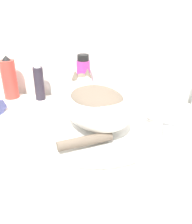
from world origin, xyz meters
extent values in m
cube|color=silver|center=(0.00, 0.68, 1.20)|extent=(8.00, 0.05, 2.40)
cube|color=white|center=(0.00, 0.31, 0.44)|extent=(1.19, 0.63, 0.87)
cylinder|color=silver|center=(-0.02, 0.26, 0.90)|extent=(0.39, 0.39, 0.05)
torus|color=silver|center=(-0.02, 0.26, 0.92)|extent=(0.41, 0.41, 0.02)
ellipsoid|color=silver|center=(-0.02, 0.26, 0.99)|extent=(0.31, 0.32, 0.12)
ellipsoid|color=#6B5B4C|center=(-0.02, 0.26, 1.03)|extent=(0.24, 0.25, 0.05)
sphere|color=silver|center=(-0.08, 0.35, 1.03)|extent=(0.08, 0.08, 0.08)
sphere|color=#6B5B4C|center=(-0.08, 0.35, 1.05)|extent=(0.04, 0.04, 0.04)
cone|color=#6B5B4C|center=(-0.07, 0.36, 1.07)|extent=(0.03, 0.03, 0.03)
cone|color=#6B5B4C|center=(-0.10, 0.33, 1.07)|extent=(0.03, 0.03, 0.03)
cylinder|color=#6B5B4C|center=(-0.03, 0.14, 0.95)|extent=(0.15, 0.10, 0.03)
cylinder|color=silver|center=(0.21, 0.30, 0.91)|extent=(0.04, 0.04, 0.07)
cylinder|color=silver|center=(0.15, 0.29, 0.98)|extent=(0.13, 0.05, 0.09)
cylinder|color=silver|center=(0.21, 0.30, 0.97)|extent=(0.06, 0.06, 0.06)
cylinder|color=#B2338C|center=(-0.12, 0.58, 0.97)|extent=(0.06, 0.06, 0.19)
cylinder|color=black|center=(-0.12, 0.58, 1.08)|extent=(0.05, 0.05, 0.03)
cylinder|color=#28232D|center=(-0.33, 0.58, 0.95)|extent=(0.04, 0.04, 0.15)
cone|color=white|center=(-0.33, 0.58, 1.04)|extent=(0.03, 0.03, 0.02)
cylinder|color=#DB3D33|center=(-0.47, 0.58, 0.96)|extent=(0.07, 0.07, 0.18)
cone|color=black|center=(-0.47, 0.58, 1.06)|extent=(0.04, 0.04, 0.02)
camera|label=1|loc=(0.07, -0.40, 1.30)|focal=38.00mm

